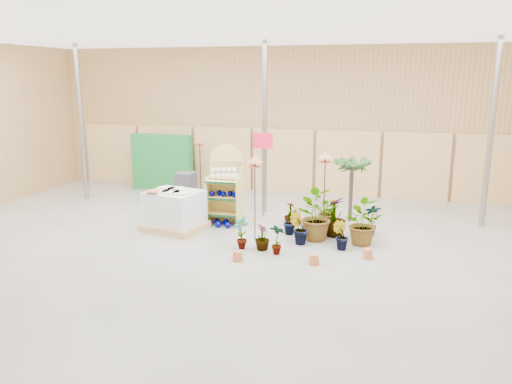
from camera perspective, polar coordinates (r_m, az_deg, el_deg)
room at (r=10.75m, az=-2.36°, el=5.72°), size 15.20×12.10×4.70m
display_shelf at (r=12.37m, az=-3.52°, el=0.48°), size 0.84×0.54×1.96m
teddy_bears at (r=12.21m, az=-3.54°, el=1.98°), size 0.73×0.20×0.32m
gazing_balls_shelf at (r=12.29m, az=-3.69°, el=-0.20°), size 0.72×0.25×0.14m
gazing_balls_floor at (r=12.28m, az=-4.18°, el=-3.59°), size 0.63×0.39×0.15m
pallet_stack at (r=12.04m, az=-9.29°, el=-2.10°), size 1.54×1.38×0.98m
charcoal_planters at (r=14.05m, az=-8.39°, el=-0.12°), size 0.80×0.50×1.00m
trellis_stock at (r=16.28m, az=-10.68°, el=3.34°), size 2.00×0.30×1.80m
offer_sign at (r=12.79m, az=0.84°, el=3.99°), size 0.50×0.08×2.20m
bird_table_front at (r=10.89m, az=-0.13°, el=3.44°), size 0.34×0.34×1.90m
bird_table_right at (r=11.35m, az=7.93°, el=3.89°), size 0.34×0.34×1.94m
bird_table_back at (r=15.16m, az=-6.46°, el=5.69°), size 0.34×0.34×1.79m
palm at (r=12.65m, az=10.93°, el=3.10°), size 0.70×0.70×1.70m
potted_plant_0 at (r=10.63m, az=-1.72°, el=-4.68°), size 0.44×0.38×0.70m
potted_plant_1 at (r=10.92m, az=4.91°, el=-4.16°), size 0.47×0.42×0.72m
potted_plant_2 at (r=11.23m, az=6.60°, el=-2.72°), size 1.31×1.29×1.10m
potted_plant_3 at (r=11.56m, az=8.97°, el=-2.78°), size 0.71×0.71×0.93m
potted_plant_4 at (r=11.86m, az=13.14°, el=-3.04°), size 0.45×0.36×0.73m
potted_plant_5 at (r=11.61m, az=3.99°, el=-3.33°), size 0.44×0.44×0.63m
potted_plant_6 at (r=12.24m, az=8.09°, el=-2.24°), size 0.79×0.85×0.77m
potted_plant_7 at (r=10.57m, az=0.72°, el=-5.18°), size 0.36×0.36×0.56m
potted_plant_8 at (r=10.30m, az=2.44°, el=-5.39°), size 0.39×0.30×0.65m
potted_plant_9 at (r=10.73m, az=9.64°, el=-4.93°), size 0.41×0.37×0.61m
potted_plant_10 at (r=11.10m, az=11.83°, el=-3.46°), size 1.13×1.15×0.96m
potted_plant_11 at (r=12.20m, az=4.03°, el=-2.53°), size 0.50×0.50×0.63m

